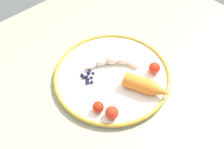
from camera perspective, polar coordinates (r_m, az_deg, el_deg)
The scene contains 8 objects.
dining_table at distance 0.85m, azimuth 3.29°, elevation -2.66°, with size 1.06×0.98×0.77m.
plate at distance 0.75m, azimuth -0.00°, elevation -0.14°, with size 0.36×0.36×0.02m.
banana at distance 0.77m, azimuth -0.03°, elevation 2.92°, with size 0.14×0.12×0.03m.
carrot_orange at distance 0.70m, azimuth 8.05°, elevation -2.75°, with size 0.09×0.14×0.04m.
blueberry_pile at distance 0.74m, azimuth -5.57°, elevation -0.50°, with size 0.05×0.05×0.02m.
tomato_near at distance 0.67m, azimuth -3.23°, elevation -7.53°, with size 0.03×0.03×0.03m, color red.
tomato_mid at distance 0.65m, azimuth -0.01°, elevation -8.85°, with size 0.04×0.04×0.04m, color red.
tomato_far at distance 0.76m, azimuth 9.82°, elevation 1.51°, with size 0.04×0.04×0.04m, color red.
Camera 1 is at (-0.38, -0.33, 1.36)m, focal length 39.44 mm.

